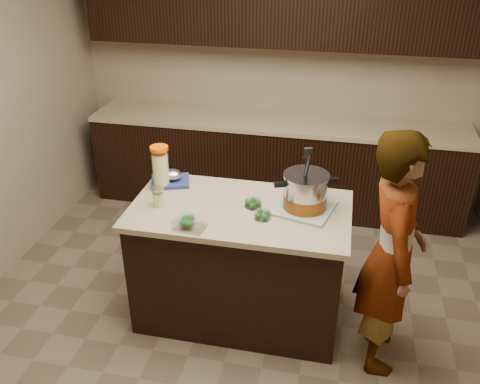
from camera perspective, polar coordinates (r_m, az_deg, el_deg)
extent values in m
plane|color=brown|center=(3.90, 0.00, -13.30)|extent=(4.00, 4.00, 0.00)
cube|color=tan|center=(5.04, 4.89, 14.00)|extent=(4.00, 0.04, 2.70)
cube|color=black|center=(5.08, 4.01, 3.06)|extent=(3.60, 0.60, 0.86)
cube|color=tan|center=(4.90, 4.19, 7.82)|extent=(3.60, 0.63, 0.04)
cube|color=black|center=(4.75, 4.89, 20.49)|extent=(3.60, 0.35, 0.75)
cube|color=black|center=(3.63, 0.00, -8.22)|extent=(1.40, 0.75, 0.86)
cube|color=tan|center=(3.38, 0.00, -2.09)|extent=(1.46, 0.81, 0.04)
cube|color=#517853|center=(3.38, 7.23, -1.78)|extent=(0.44, 0.44, 0.02)
cylinder|color=#B7B7BC|center=(3.32, 7.35, 0.02)|extent=(0.36, 0.36, 0.22)
cylinder|color=brown|center=(3.35, 7.28, -0.96)|extent=(0.37, 0.37, 0.09)
cylinder|color=#B7B7BC|center=(3.27, 7.48, 1.84)|extent=(0.39, 0.39, 0.02)
cube|color=black|center=(3.24, 4.45, 0.87)|extent=(0.08, 0.06, 0.03)
cube|color=black|center=(3.34, 10.32, 1.31)|extent=(0.08, 0.06, 0.03)
cylinder|color=black|center=(3.21, 7.50, 2.60)|extent=(0.07, 0.12, 0.27)
cylinder|color=#EBE98F|center=(3.62, -8.88, 2.37)|extent=(0.12, 0.12, 0.25)
cylinder|color=white|center=(3.61, -8.90, 2.60)|extent=(0.13, 0.13, 0.29)
cylinder|color=#FF5505|center=(3.55, -9.08, 4.84)|extent=(0.13, 0.13, 0.02)
cylinder|color=#EBE98F|center=(3.42, -9.15, -0.83)|extent=(0.09, 0.09, 0.09)
cylinder|color=white|center=(3.41, -9.16, -0.64)|extent=(0.10, 0.10, 0.12)
cylinder|color=silver|center=(3.38, -9.25, 0.40)|extent=(0.10, 0.10, 0.02)
cylinder|color=silver|center=(3.37, 1.46, -1.26)|extent=(0.13, 0.13, 0.05)
cylinder|color=silver|center=(3.25, 2.53, -2.61)|extent=(0.13, 0.13, 0.05)
cube|color=silver|center=(3.16, -5.65, -3.49)|extent=(0.20, 0.15, 0.07)
cube|color=navy|center=(3.71, -7.84, 1.18)|extent=(0.32, 0.29, 0.03)
ellipsoid|color=silver|center=(3.69, -7.62, 1.87)|extent=(0.14, 0.11, 0.08)
imported|color=gray|center=(3.22, 16.67, -6.77)|extent=(0.42, 0.61, 1.61)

